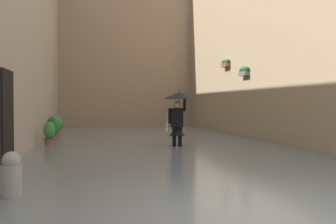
% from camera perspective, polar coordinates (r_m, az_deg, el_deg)
% --- Properties ---
extents(ground_plane, '(60.00, 60.00, 0.00)m').
position_cam_1_polar(ground_plane, '(14.35, -2.19, -4.86)').
color(ground_plane, '#605B56').
extents(flood_water, '(8.55, 24.74, 0.19)m').
position_cam_1_polar(flood_water, '(14.34, -2.19, -4.48)').
color(flood_water, slate).
rests_on(flood_water, ground_plane).
extents(building_facade_right, '(2.04, 22.74, 9.07)m').
position_cam_1_polar(building_facade_right, '(14.60, -21.56, 13.04)').
color(building_facade_right, '#A89989').
rests_on(building_facade_right, ground_plane).
extents(building_facade_far, '(11.35, 1.80, 10.63)m').
position_cam_1_polar(building_facade_far, '(24.74, -6.11, 10.08)').
color(building_facade_far, gray).
rests_on(building_facade_far, ground_plane).
extents(person_wading, '(1.02, 1.02, 1.95)m').
position_cam_1_polar(person_wading, '(12.44, 1.44, 0.52)').
color(person_wading, '#2D2319').
rests_on(person_wading, ground_plane).
extents(potted_plant_mid_right, '(0.34, 0.34, 1.00)m').
position_cam_1_polar(potted_plant_mid_right, '(15.52, -15.80, -2.44)').
color(potted_plant_mid_right, '#66605B').
rests_on(potted_plant_mid_right, ground_plane).
extents(potted_plant_far_right, '(0.66, 0.66, 1.01)m').
position_cam_1_polar(potted_plant_far_right, '(17.33, -15.73, -1.90)').
color(potted_plant_far_right, brown).
rests_on(potted_plant_far_right, ground_plane).
extents(potted_plant_near_right, '(0.36, 0.36, 0.93)m').
position_cam_1_polar(potted_plant_near_right, '(13.55, -16.47, -3.17)').
color(potted_plant_near_right, brown).
rests_on(potted_plant_near_right, ground_plane).
extents(mooring_bollard, '(0.29, 0.29, 0.85)m').
position_cam_1_polar(mooring_bollard, '(6.24, -21.33, -9.14)').
color(mooring_bollard, gray).
rests_on(mooring_bollard, ground_plane).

